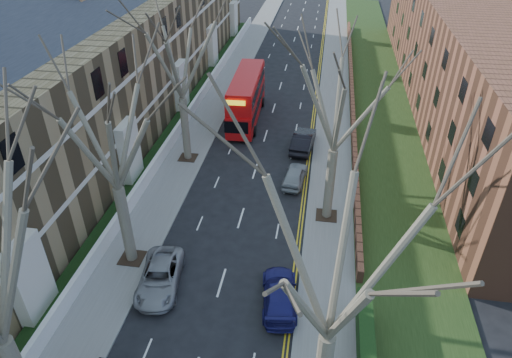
% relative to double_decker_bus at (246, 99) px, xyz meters
% --- Properties ---
extents(pavement_left, '(3.00, 102.00, 0.12)m').
position_rel_double_decker_bus_xyz_m(pavement_left, '(-3.76, 2.97, -2.02)').
color(pavement_left, slate).
rests_on(pavement_left, ground).
extents(pavement_right, '(3.00, 102.00, 0.12)m').
position_rel_double_decker_bus_xyz_m(pavement_right, '(8.24, 2.97, -2.02)').
color(pavement_right, slate).
rests_on(pavement_right, ground).
extents(terrace_left, '(9.70, 78.00, 13.60)m').
position_rel_double_decker_bus_xyz_m(terrace_left, '(-11.40, -5.03, 3.45)').
color(terrace_left, olive).
rests_on(terrace_left, ground).
extents(flats_right, '(13.97, 54.00, 10.00)m').
position_rel_double_decker_bus_xyz_m(flats_right, '(19.70, 6.97, 2.91)').
color(flats_right, brown).
rests_on(flats_right, ground).
extents(front_wall_left, '(0.30, 78.00, 1.00)m').
position_rel_double_decker_bus_xyz_m(front_wall_left, '(-5.41, -5.03, -1.46)').
color(front_wall_left, white).
rests_on(front_wall_left, ground).
extents(grass_verge_right, '(6.00, 102.00, 0.06)m').
position_rel_double_decker_bus_xyz_m(grass_verge_right, '(12.74, 2.97, -1.93)').
color(grass_verge_right, '#1E3312').
rests_on(grass_verge_right, ground).
extents(tree_left_far, '(10.15, 10.15, 14.22)m').
position_rel_double_decker_bus_xyz_m(tree_left_far, '(-3.46, -20.03, 7.16)').
color(tree_left_far, brown).
rests_on(tree_left_far, ground).
extents(tree_left_dist, '(10.50, 10.50, 14.71)m').
position_rel_double_decker_bus_xyz_m(tree_left_dist, '(-3.46, -8.03, 7.48)').
color(tree_left_dist, brown).
rests_on(tree_left_dist, ground).
extents(tree_right_mid, '(10.50, 10.50, 14.71)m').
position_rel_double_decker_bus_xyz_m(tree_right_mid, '(7.94, -28.03, 7.48)').
color(tree_right_mid, brown).
rests_on(tree_right_mid, ground).
extents(tree_right_far, '(10.15, 10.15, 14.22)m').
position_rel_double_decker_bus_xyz_m(tree_right_far, '(7.94, -14.03, 7.17)').
color(tree_right_far, brown).
rests_on(tree_right_far, ground).
extents(double_decker_bus, '(2.81, 10.12, 4.24)m').
position_rel_double_decker_bus_xyz_m(double_decker_bus, '(0.00, 0.00, 0.00)').
color(double_decker_bus, red).
rests_on(double_decker_bus, ground).
extents(car_left_far, '(2.78, 4.97, 1.31)m').
position_rel_double_decker_bus_xyz_m(car_left_far, '(-1.07, -21.77, -1.42)').
color(car_left_far, gray).
rests_on(car_left_far, ground).
extents(car_right_near, '(2.38, 4.67, 1.30)m').
position_rel_double_decker_bus_xyz_m(car_right_near, '(5.64, -21.97, -1.43)').
color(car_right_near, navy).
rests_on(car_right_near, ground).
extents(car_right_mid, '(1.92, 3.90, 1.28)m').
position_rel_double_decker_bus_xyz_m(car_right_mid, '(5.45, -10.14, -1.44)').
color(car_right_mid, gray).
rests_on(car_right_mid, ground).
extents(car_right_far, '(2.05, 4.77, 1.53)m').
position_rel_double_decker_bus_xyz_m(car_right_far, '(5.69, -4.78, -1.31)').
color(car_right_far, black).
rests_on(car_right_far, ground).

